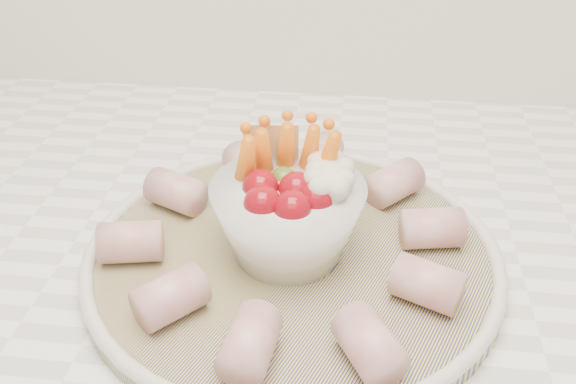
# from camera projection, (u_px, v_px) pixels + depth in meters

# --- Properties ---
(serving_platter) EXTENTS (0.46, 0.46, 0.02)m
(serving_platter) POSITION_uv_depth(u_px,v_px,m) (293.00, 255.00, 0.55)
(serving_platter) COLOR navy
(serving_platter) RESTS_ON kitchen_counter
(veggie_bowl) EXTENTS (0.13, 0.13, 0.11)m
(veggie_bowl) POSITION_uv_depth(u_px,v_px,m) (290.00, 210.00, 0.52)
(veggie_bowl) COLOR white
(veggie_bowl) RESTS_ON serving_platter
(cured_meat_rolls) EXTENTS (0.31, 0.31, 0.03)m
(cured_meat_rolls) POSITION_uv_depth(u_px,v_px,m) (292.00, 234.00, 0.54)
(cured_meat_rolls) COLOR #BC565F
(cured_meat_rolls) RESTS_ON serving_platter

